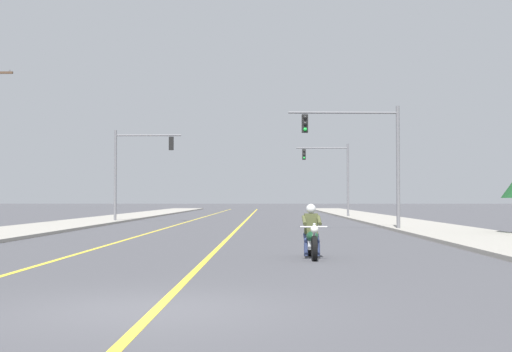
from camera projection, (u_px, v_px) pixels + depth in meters
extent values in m
plane|color=#47474C|center=(149.00, 310.00, 10.28)|extent=(400.00, 400.00, 0.00)
cube|color=yellow|center=(247.00, 219.00, 55.25)|extent=(0.16, 100.00, 0.01)
cube|color=yellow|center=(197.00, 219.00, 55.31)|extent=(0.16, 100.00, 0.01)
cube|color=#9E998E|center=(386.00, 220.00, 50.08)|extent=(4.40, 110.00, 0.14)
cube|color=#9E998E|center=(102.00, 220.00, 50.43)|extent=(4.40, 110.00, 0.14)
cylinder|color=black|center=(314.00, 249.00, 18.26)|extent=(0.13, 0.64, 0.64)
cylinder|color=black|center=(310.00, 245.00, 19.81)|extent=(0.13, 0.64, 0.64)
cylinder|color=silver|center=(314.00, 236.00, 18.37)|extent=(0.08, 0.33, 0.68)
sphere|color=white|center=(314.00, 229.00, 18.23)|extent=(0.20, 0.20, 0.20)
cylinder|color=silver|center=(314.00, 227.00, 18.43)|extent=(0.70, 0.06, 0.04)
ellipsoid|color=#143D23|center=(312.00, 236.00, 18.93)|extent=(0.33, 0.57, 0.28)
cube|color=silver|center=(312.00, 245.00, 19.04)|extent=(0.25, 0.44, 0.24)
cube|color=black|center=(311.00, 238.00, 19.36)|extent=(0.29, 0.53, 0.12)
cube|color=#143D23|center=(310.00, 234.00, 19.77)|extent=(0.21, 0.36, 0.08)
cylinder|color=silver|center=(306.00, 246.00, 19.44)|extent=(0.09, 0.55, 0.08)
cube|color=#4C512D|center=(311.00, 224.00, 19.34)|extent=(0.36, 0.25, 0.56)
sphere|color=silver|center=(311.00, 209.00, 19.33)|extent=(0.26, 0.26, 0.26)
cylinder|color=navy|center=(317.00, 238.00, 19.19)|extent=(0.15, 0.44, 0.30)
cylinder|color=navy|center=(318.00, 250.00, 19.00)|extent=(0.11, 0.16, 0.35)
cylinder|color=#4C512D|center=(319.00, 220.00, 19.08)|extent=(0.11, 0.52, 0.27)
cylinder|color=navy|center=(306.00, 238.00, 19.18)|extent=(0.15, 0.44, 0.30)
cylinder|color=navy|center=(306.00, 250.00, 19.00)|extent=(0.11, 0.16, 0.35)
cylinder|color=#4C512D|center=(304.00, 220.00, 19.08)|extent=(0.11, 0.52, 0.27)
cylinder|color=slate|center=(398.00, 168.00, 35.15)|extent=(0.18, 0.18, 6.20)
cylinder|color=slate|center=(343.00, 113.00, 35.15)|extent=(5.43, 0.37, 0.11)
cube|color=black|center=(305.00, 124.00, 35.08)|extent=(0.31, 0.25, 0.90)
sphere|color=black|center=(305.00, 117.00, 34.93)|extent=(0.18, 0.18, 0.18)
sphere|color=black|center=(305.00, 123.00, 34.92)|extent=(0.18, 0.18, 0.18)
sphere|color=green|center=(305.00, 129.00, 34.91)|extent=(0.18, 0.18, 0.18)
cylinder|color=slate|center=(115.00, 176.00, 47.75)|extent=(0.18, 0.18, 6.20)
cylinder|color=slate|center=(148.00, 135.00, 47.80)|extent=(4.42, 0.11, 0.11)
cube|color=black|center=(171.00, 143.00, 47.76)|extent=(0.30, 0.24, 0.90)
sphere|color=black|center=(172.00, 139.00, 47.93)|extent=(0.18, 0.18, 0.18)
sphere|color=black|center=(172.00, 144.00, 47.92)|extent=(0.18, 0.18, 0.18)
sphere|color=green|center=(172.00, 148.00, 47.91)|extent=(0.18, 0.18, 0.18)
cylinder|color=slate|center=(348.00, 181.00, 59.67)|extent=(0.18, 0.18, 6.20)
cylinder|color=slate|center=(322.00, 148.00, 59.76)|extent=(4.34, 0.19, 0.11)
cube|color=black|center=(304.00, 154.00, 59.74)|extent=(0.30, 0.25, 0.90)
sphere|color=black|center=(304.00, 151.00, 59.59)|extent=(0.18, 0.18, 0.18)
sphere|color=black|center=(304.00, 154.00, 59.58)|extent=(0.18, 0.18, 0.18)
sphere|color=green|center=(304.00, 158.00, 59.57)|extent=(0.18, 0.18, 0.18)
cylinder|color=slate|center=(10.00, 71.00, 38.74)|extent=(0.08, 0.08, 0.12)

